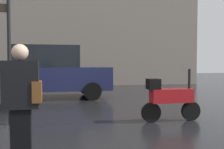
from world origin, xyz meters
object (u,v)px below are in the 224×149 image
object	(u,v)px
pedestrian_with_bag	(22,98)
parked_car_left	(50,72)
parked_scooter	(170,98)
street_signpost	(9,40)

from	to	relation	value
pedestrian_with_bag	parked_car_left	xyz separation A→B (m)	(0.26, 7.02, 0.10)
pedestrian_with_bag	parked_scooter	bearing A→B (deg)	-3.33
parked_scooter	parked_car_left	size ratio (longest dim) A/B	0.33
parked_car_left	street_signpost	distance (m)	4.55
pedestrian_with_bag	street_signpost	distance (m)	2.86
street_signpost	parked_car_left	bearing A→B (deg)	79.47
pedestrian_with_bag	parked_car_left	distance (m)	7.03
parked_scooter	parked_car_left	world-z (taller)	parked_car_left
pedestrian_with_bag	parked_car_left	world-z (taller)	parked_car_left
parked_scooter	pedestrian_with_bag	bearing A→B (deg)	-156.24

